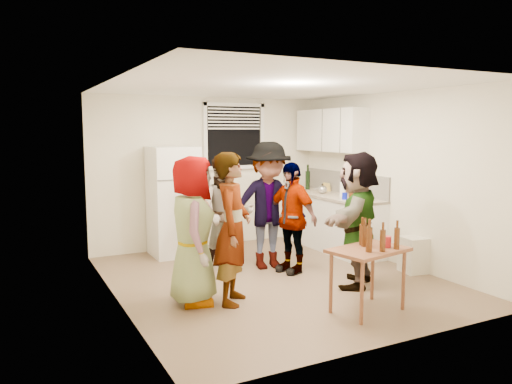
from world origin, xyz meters
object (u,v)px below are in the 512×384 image
beer_bottle_counter (351,200)px  guest_orange (356,285)px  guest_back_right (268,267)px  guest_black (290,272)px  blue_cup (345,199)px  beer_bottle_table (369,252)px  red_cup (387,247)px  wine_bottle (308,189)px  guest_grey (194,302)px  refrigerator (173,201)px  trash_bin (415,254)px  guest_stripe (233,302)px  serving_table (367,311)px  guest_back_left (227,270)px  kettle (322,193)px

beer_bottle_counter → guest_orange: 1.66m
guest_back_right → guest_black: guest_back_right is taller
blue_cup → beer_bottle_table: 2.50m
guest_orange → red_cup: bearing=31.0°
wine_bottle → guest_grey: 3.86m
refrigerator → red_cup: bearing=-69.1°
wine_bottle → red_cup: bearing=-109.3°
beer_bottle_counter → guest_back_right: beer_bottle_counter is taller
trash_bin → beer_bottle_table: size_ratio=1.91×
red_cup → guest_back_right: (-0.33, 2.07, -0.69)m
blue_cup → trash_bin: blue_cup is taller
red_cup → guest_grey: red_cup is taller
guest_stripe → guest_black: guest_stripe is taller
trash_bin → guest_back_right: trash_bin is taller
serving_table → beer_bottle_table: beer_bottle_table is taller
red_cup → guest_back_left: (-0.92, 2.21, -0.69)m
refrigerator → wine_bottle: (2.50, 0.03, 0.05)m
trash_bin → guest_stripe: trash_bin is taller
beer_bottle_table → serving_table: bearing=51.2°
beer_bottle_table → refrigerator: bearing=106.0°
trash_bin → guest_orange: 1.11m
guest_back_right → guest_black: 0.38m
beer_bottle_table → guest_orange: 1.28m
beer_bottle_counter → kettle: bearing=86.6°
refrigerator → serving_table: bearing=-72.0°
kettle → guest_grey: size_ratio=0.13×
red_cup → guest_back_left: size_ratio=0.08×
guest_back_right → blue_cup: bearing=6.9°
blue_cup → serving_table: (-1.20, -2.01, -0.90)m
beer_bottle_counter → guest_back_right: 1.65m
guest_back_left → blue_cup: bearing=27.4°
trash_bin → beer_bottle_table: (-1.66, -1.01, 0.44)m
wine_bottle → guest_back_left: size_ratio=0.20×
serving_table → guest_back_left: size_ratio=0.51×
guest_back_right → kettle: bearing=34.9°
beer_bottle_table → guest_back_right: beer_bottle_table is taller
wine_bottle → serving_table: 3.77m
trash_bin → blue_cup: bearing=108.0°
trash_bin → guest_stripe: 2.75m
trash_bin → guest_back_right: size_ratio=0.27×
trash_bin → guest_black: size_ratio=0.32×
guest_back_left → guest_orange: bearing=-17.1°
refrigerator → guest_back_left: refrigerator is taller
guest_grey → refrigerator: bearing=4.4°
kettle → guest_black: bearing=-129.8°
wine_bottle → guest_orange: wine_bottle is taller
guest_grey → guest_back_right: (1.46, 0.91, 0.00)m
kettle → wine_bottle: wine_bottle is taller
refrigerator → guest_grey: 2.45m
trash_bin → guest_black: 1.73m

